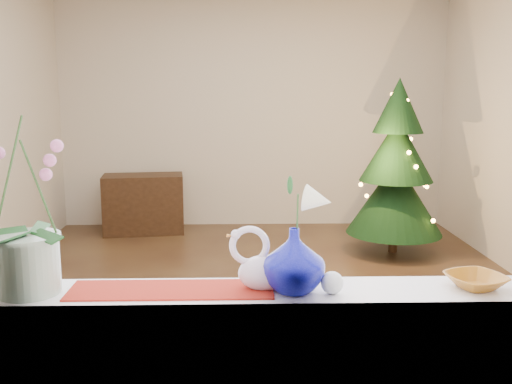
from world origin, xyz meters
TOP-DOWN VIEW (x-y plane):
  - ground at (0.00, 0.00)m, footprint 5.00×5.00m
  - wall_back at (0.00, 2.50)m, footprint 4.50×0.10m
  - wall_front at (0.00, -2.50)m, footprint 4.50×0.10m
  - windowsill at (0.00, -2.37)m, footprint 2.20×0.26m
  - window_frame at (0.00, -2.47)m, footprint 2.22×0.06m
  - runner at (-0.38, -2.37)m, footprint 0.70×0.20m
  - orchid_pot at (-0.86, -2.38)m, footprint 0.23×0.23m
  - swan at (-0.06, -2.36)m, footprint 0.26×0.13m
  - blue_vase at (0.04, -2.39)m, footprint 0.28×0.28m
  - lily at (0.04, -2.39)m, footprint 0.14×0.08m
  - paperweight at (0.17, -2.42)m, footprint 0.10×0.10m
  - amber_dish at (0.68, -2.37)m, footprint 0.21×0.21m
  - xmas_tree at (1.38, 1.25)m, footprint 0.94×0.94m
  - side_table at (-1.25, 2.12)m, footprint 0.93×0.55m

SIDE VIEW (x-z plane):
  - ground at x=0.00m, z-range 0.00..0.00m
  - side_table at x=-1.25m, z-range 0.00..0.66m
  - xmas_tree at x=1.38m, z-range 0.00..1.72m
  - windowsill at x=0.00m, z-range 0.88..0.92m
  - runner at x=-0.38m, z-range 0.92..0.93m
  - amber_dish at x=0.68m, z-range 0.92..0.96m
  - paperweight at x=0.17m, z-range 0.92..1.00m
  - swan at x=-0.06m, z-range 0.92..1.13m
  - blue_vase at x=0.04m, z-range 0.92..1.17m
  - orchid_pot at x=-0.86m, z-range 0.92..1.59m
  - lily at x=0.04m, z-range 1.17..1.37m
  - wall_back at x=0.00m, z-range 0.00..2.70m
  - wall_front at x=0.00m, z-range 0.00..2.70m
  - window_frame at x=0.00m, z-range 0.90..2.50m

